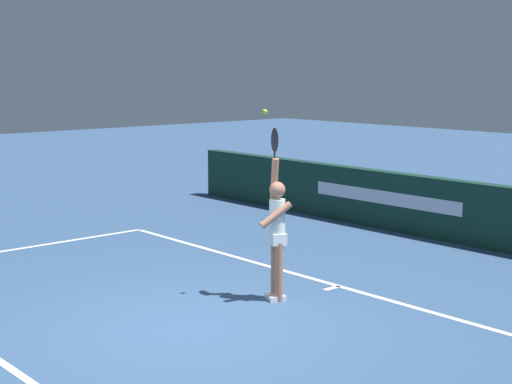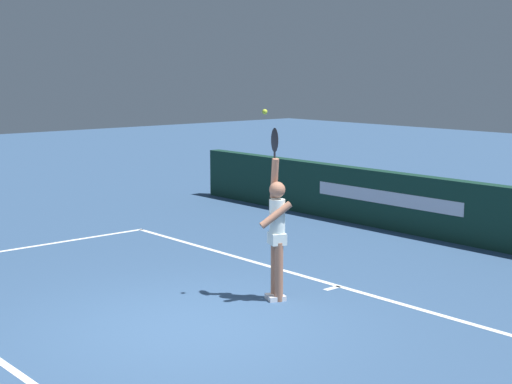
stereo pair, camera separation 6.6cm
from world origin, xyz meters
The scene contains 5 objects.
ground_plane centered at (0.00, 0.00, 0.00)m, with size 60.00×60.00×0.00m, color #314F75.
court_lines centered at (0.00, 0.30, 0.00)m, with size 11.02×5.13×0.00m.
back_wall centered at (0.00, 6.67, 0.58)m, with size 16.00×0.29×1.16m.
tennis_player centered at (-0.12, 1.64, 1.00)m, with size 0.47×0.48×2.42m.
tennis_ball centered at (-0.28, 1.55, 2.62)m, with size 0.07×0.07×0.07m.
Camera 1 is at (7.55, -5.47, 3.18)m, focal length 54.17 mm.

